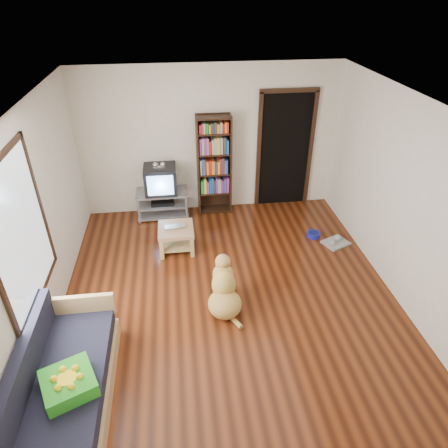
{
  "coord_description": "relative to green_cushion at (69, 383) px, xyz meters",
  "views": [
    {
      "loc": [
        -0.6,
        -4.14,
        3.76
      ],
      "look_at": [
        -0.02,
        0.4,
        0.9
      ],
      "focal_mm": 32.0,
      "sensor_mm": 36.0,
      "label": 1
    }
  ],
  "objects": [
    {
      "name": "ground",
      "position": [
        1.75,
        1.59,
        -0.5
      ],
      "size": [
        5.0,
        5.0,
        0.0
      ],
      "primitive_type": "plane",
      "color": "#602810",
      "rests_on": "ground"
    },
    {
      "name": "ceiling",
      "position": [
        1.75,
        1.59,
        2.1
      ],
      "size": [
        5.0,
        5.0,
        0.0
      ],
      "primitive_type": "plane",
      "rotation": [
        3.14,
        0.0,
        0.0
      ],
      "color": "white",
      "rests_on": "ground"
    },
    {
      "name": "wall_back",
      "position": [
        1.75,
        4.09,
        0.8
      ],
      "size": [
        4.5,
        0.0,
        4.5
      ],
      "primitive_type": "plane",
      "rotation": [
        1.57,
        0.0,
        0.0
      ],
      "color": "silver",
      "rests_on": "ground"
    },
    {
      "name": "wall_front",
      "position": [
        1.75,
        -0.91,
        0.8
      ],
      "size": [
        4.5,
        0.0,
        4.5
      ],
      "primitive_type": "plane",
      "rotation": [
        -1.57,
        0.0,
        0.0
      ],
      "color": "silver",
      "rests_on": "ground"
    },
    {
      "name": "wall_left",
      "position": [
        -0.5,
        1.59,
        0.8
      ],
      "size": [
        0.0,
        5.0,
        5.0
      ],
      "primitive_type": "plane",
      "rotation": [
        1.57,
        0.0,
        1.57
      ],
      "color": "silver",
      "rests_on": "ground"
    },
    {
      "name": "wall_right",
      "position": [
        4.0,
        1.59,
        0.8
      ],
      "size": [
        0.0,
        5.0,
        5.0
      ],
      "primitive_type": "plane",
      "rotation": [
        1.57,
        0.0,
        -1.57
      ],
      "color": "silver",
      "rests_on": "ground"
    },
    {
      "name": "green_cushion",
      "position": [
        0.0,
        0.0,
        0.0
      ],
      "size": [
        0.61,
        0.61,
        0.15
      ],
      "primitive_type": "cube",
      "rotation": [
        0.0,
        0.0,
        0.41
      ],
      "color": "green",
      "rests_on": "sofa"
    },
    {
      "name": "laptop",
      "position": [
        1.06,
        2.73,
        -0.08
      ],
      "size": [
        0.36,
        0.26,
        0.03
      ],
      "primitive_type": "imported",
      "rotation": [
        0.0,
        0.0,
        0.16
      ],
      "color": "silver",
      "rests_on": "coffee_table"
    },
    {
      "name": "dog_bowl",
      "position": [
        3.36,
        2.82,
        -0.46
      ],
      "size": [
        0.22,
        0.22,
        0.08
      ],
      "primitive_type": "cylinder",
      "color": "#151A95",
      "rests_on": "ground"
    },
    {
      "name": "grey_rag",
      "position": [
        3.66,
        2.57,
        -0.48
      ],
      "size": [
        0.49,
        0.45,
        0.03
      ],
      "primitive_type": "cube",
      "rotation": [
        0.0,
        0.0,
        0.41
      ],
      "color": "gray",
      "rests_on": "ground"
    },
    {
      "name": "window",
      "position": [
        -0.48,
        1.09,
        1.0
      ],
      "size": [
        0.03,
        1.46,
        1.7
      ],
      "color": "white",
      "rests_on": "wall_left"
    },
    {
      "name": "doorway",
      "position": [
        3.1,
        4.07,
        0.62
      ],
      "size": [
        1.03,
        0.05,
        2.19
      ],
      "color": "black",
      "rests_on": "wall_back"
    },
    {
      "name": "tv_stand",
      "position": [
        0.85,
        3.84,
        -0.23
      ],
      "size": [
        0.9,
        0.45,
        0.5
      ],
      "color": "#99999E",
      "rests_on": "ground"
    },
    {
      "name": "crt_tv",
      "position": [
        0.85,
        3.86,
        0.25
      ],
      "size": [
        0.55,
        0.52,
        0.58
      ],
      "color": "black",
      "rests_on": "tv_stand"
    },
    {
      "name": "bookshelf",
      "position": [
        1.8,
        3.93,
        0.5
      ],
      "size": [
        0.6,
        0.3,
        1.8
      ],
      "color": "black",
      "rests_on": "ground"
    },
    {
      "name": "sofa",
      "position": [
        -0.12,
        0.2,
        -0.24
      ],
      "size": [
        0.8,
        1.8,
        0.8
      ],
      "color": "tan",
      "rests_on": "ground"
    },
    {
      "name": "coffee_table",
      "position": [
        1.06,
        2.76,
        -0.22
      ],
      "size": [
        0.55,
        0.55,
        0.4
      ],
      "color": "tan",
      "rests_on": "ground"
    },
    {
      "name": "dog",
      "position": [
        1.65,
        1.37,
        -0.24
      ],
      "size": [
        0.46,
        0.86,
        0.71
      ],
      "color": "#B98B47",
      "rests_on": "ground"
    }
  ]
}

